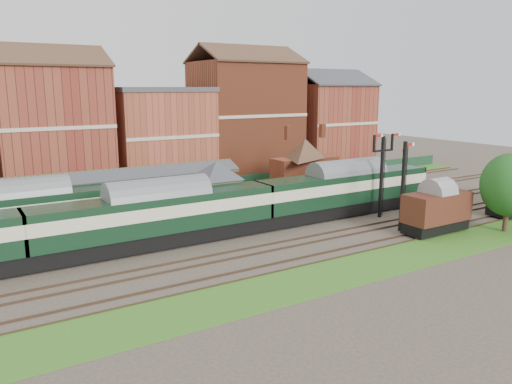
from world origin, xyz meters
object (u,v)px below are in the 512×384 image
signal_box (217,192)px  goods_van_a (437,209)px  platform_railcar (19,214)px  semaphore_bracket (382,171)px  dmu_train (159,215)px

signal_box → goods_van_a: size_ratio=0.97×
platform_railcar → semaphore_bracket: bearing=-16.1°
signal_box → dmu_train: size_ratio=0.10×
platform_railcar → dmu_train: bearing=-34.8°
semaphore_bracket → goods_van_a: size_ratio=1.32×
signal_box → goods_van_a: bearing=-38.9°
dmu_train → goods_van_a: (22.07, -9.00, -0.50)m
signal_box → dmu_train: (-6.90, -3.25, -0.55)m
semaphore_bracket → signal_box: bearing=159.1°
platform_railcar → goods_van_a: (31.42, -15.50, -0.44)m
semaphore_bracket → dmu_train: 22.17m
signal_box → dmu_train: bearing=-154.8°
semaphore_bracket → platform_railcar: bearing=163.9°
semaphore_bracket → goods_van_a: 6.96m
signal_box → goods_van_a: signal_box is taller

